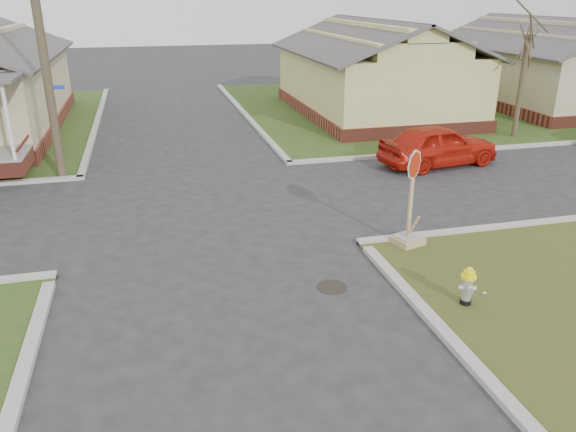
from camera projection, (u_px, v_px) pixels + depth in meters
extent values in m
plane|color=#27272A|center=(225.00, 288.00, 11.81)|extent=(120.00, 120.00, 0.00)
cube|color=#2F4A1A|center=(552.00, 98.00, 33.04)|extent=(37.00, 19.00, 0.05)
cylinder|color=black|center=(332.00, 287.00, 11.86)|extent=(0.64, 0.64, 0.01)
cube|color=brown|center=(372.00, 108.00, 28.84)|extent=(7.20, 11.20, 0.60)
cube|color=#DDD082|center=(373.00, 76.00, 28.25)|extent=(7.00, 11.00, 2.60)
cube|color=brown|center=(540.00, 99.00, 31.13)|extent=(7.20, 11.20, 0.60)
cube|color=tan|center=(545.00, 70.00, 30.54)|extent=(7.00, 11.00, 2.60)
cylinder|color=#443927|center=(41.00, 38.00, 17.20)|extent=(0.28, 0.28, 9.00)
cylinder|color=#443927|center=(521.00, 87.00, 23.40)|extent=(0.22, 0.22, 4.20)
cylinder|color=black|center=(465.00, 301.00, 11.12)|extent=(0.22, 0.22, 0.10)
cylinder|color=silver|center=(467.00, 289.00, 11.01)|extent=(0.19, 0.19, 0.46)
sphere|color=silver|center=(469.00, 278.00, 10.93)|extent=(0.19, 0.19, 0.19)
cylinder|color=#FFEE0D|center=(469.00, 277.00, 10.91)|extent=(0.30, 0.30, 0.06)
cylinder|color=#FFEE0D|center=(469.00, 273.00, 10.89)|extent=(0.22, 0.22, 0.10)
sphere|color=#FFEE0D|center=(470.00, 271.00, 10.86)|extent=(0.15, 0.15, 0.15)
cube|color=tan|center=(407.00, 240.00, 13.80)|extent=(0.66, 0.66, 0.16)
cube|color=#9C988F|center=(408.00, 236.00, 13.76)|extent=(0.53, 0.53, 0.04)
cube|color=tan|center=(411.00, 196.00, 13.38)|extent=(0.10, 0.05, 2.23)
cylinder|color=#A9230B|center=(415.00, 165.00, 13.04)|extent=(0.60, 0.26, 0.64)
cylinder|color=silver|center=(414.00, 165.00, 13.05)|extent=(0.68, 0.29, 0.72)
imported|color=#B81B0D|center=(438.00, 145.00, 20.00)|extent=(4.56, 2.38, 1.48)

